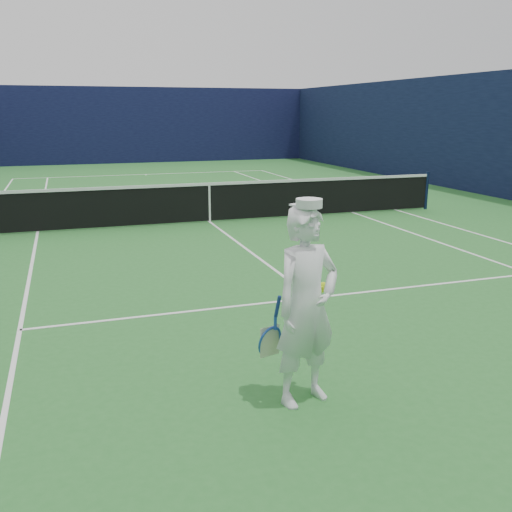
{
  "coord_description": "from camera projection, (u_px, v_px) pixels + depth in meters",
  "views": [
    {
      "loc": [
        -3.4,
        -13.89,
        2.74
      ],
      "look_at": [
        -1.35,
        -7.74,
        1.09
      ],
      "focal_mm": 40.0,
      "sensor_mm": 36.0,
      "label": 1
    }
  ],
  "objects": [
    {
      "name": "tennis_net",
      "position": [
        209.0,
        201.0,
        14.35
      ],
      "size": [
        12.88,
        0.09,
        1.07
      ],
      "color": "#141E4C",
      "rests_on": "ground"
    },
    {
      "name": "court_markings",
      "position": [
        210.0,
        222.0,
        14.48
      ],
      "size": [
        11.03,
        23.83,
        0.01
      ],
      "color": "white",
      "rests_on": "ground"
    },
    {
      "name": "tennis_player",
      "position": [
        307.0,
        306.0,
        5.34
      ],
      "size": [
        0.88,
        0.64,
        1.98
      ],
      "rotation": [
        0.0,
        0.0,
        0.28
      ],
      "color": "white",
      "rests_on": "ground"
    },
    {
      "name": "windscreen_fence",
      "position": [
        208.0,
        142.0,
        13.99
      ],
      "size": [
        20.12,
        36.12,
        4.0
      ],
      "color": "#0E1136",
      "rests_on": "ground"
    },
    {
      "name": "ground",
      "position": [
        210.0,
        222.0,
        14.49
      ],
      "size": [
        80.0,
        80.0,
        0.0
      ],
      "primitive_type": "plane",
      "color": "#296D2C",
      "rests_on": "ground"
    }
  ]
}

